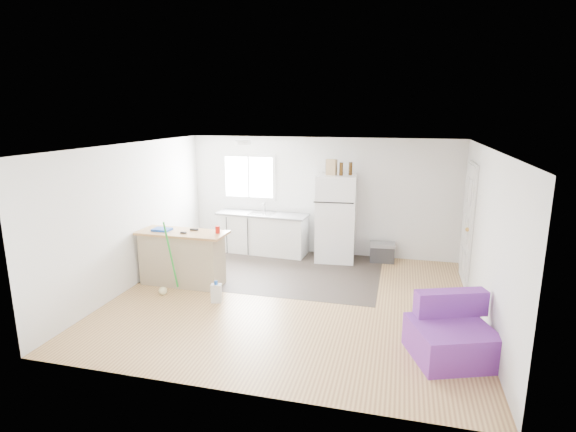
# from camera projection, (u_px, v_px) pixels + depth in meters

# --- Properties ---
(room) EXTENTS (5.51, 5.01, 2.41)m
(room) POSITION_uv_depth(u_px,v_px,m) (292.00, 226.00, 6.83)
(room) COLOR #9B6941
(room) RESTS_ON ground
(vinyl_zone) EXTENTS (4.05, 2.50, 0.00)m
(vinyl_zone) POSITION_uv_depth(u_px,v_px,m) (271.00, 269.00, 8.45)
(vinyl_zone) COLOR #38302A
(vinyl_zone) RESTS_ON floor
(window) EXTENTS (1.18, 0.06, 0.98)m
(window) POSITION_uv_depth(u_px,v_px,m) (249.00, 177.00, 9.47)
(window) COLOR white
(window) RESTS_ON back_wall
(interior_door) EXTENTS (0.11, 0.92, 2.10)m
(interior_door) POSITION_uv_depth(u_px,v_px,m) (468.00, 224.00, 7.68)
(interior_door) COLOR white
(interior_door) RESTS_ON right_wall
(ceiling_fixture) EXTENTS (0.30, 0.30, 0.07)m
(ceiling_fixture) POSITION_uv_depth(u_px,v_px,m) (243.00, 142.00, 7.99)
(ceiling_fixture) COLOR white
(ceiling_fixture) RESTS_ON ceiling
(kitchen_cabinets) EXTENTS (1.93, 0.73, 1.11)m
(kitchen_cabinets) POSITION_uv_depth(u_px,v_px,m) (263.00, 233.00, 9.37)
(kitchen_cabinets) COLOR white
(kitchen_cabinets) RESTS_ON floor
(peninsula) EXTENTS (1.52, 0.61, 0.93)m
(peninsula) POSITION_uv_depth(u_px,v_px,m) (182.00, 258.00, 7.64)
(peninsula) COLOR tan
(peninsula) RESTS_ON floor
(refrigerator) EXTENTS (0.81, 0.77, 1.71)m
(refrigerator) POSITION_uv_depth(u_px,v_px,m) (336.00, 218.00, 8.83)
(refrigerator) COLOR white
(refrigerator) RESTS_ON floor
(cooler) EXTENTS (0.51, 0.37, 0.37)m
(cooler) POSITION_uv_depth(u_px,v_px,m) (382.00, 252.00, 8.86)
(cooler) COLOR #303032
(cooler) RESTS_ON floor
(purple_seat) EXTENTS (1.13, 1.12, 0.74)m
(purple_seat) POSITION_uv_depth(u_px,v_px,m) (451.00, 336.00, 5.40)
(purple_seat) COLOR purple
(purple_seat) RESTS_ON floor
(cleaner_jug) EXTENTS (0.18, 0.14, 0.35)m
(cleaner_jug) POSITION_uv_depth(u_px,v_px,m) (216.00, 293.00, 6.96)
(cleaner_jug) COLOR silver
(cleaner_jug) RESTS_ON floor
(mop) EXTENTS (0.21, 0.35, 1.23)m
(mop) POSITION_uv_depth(u_px,v_px,m) (165.00, 280.00, 7.26)
(mop) COLOR green
(mop) RESTS_ON floor
(red_cup) EXTENTS (0.10, 0.10, 0.12)m
(red_cup) POSITION_uv_depth(u_px,v_px,m) (218.00, 230.00, 7.42)
(red_cup) COLOR red
(red_cup) RESTS_ON peninsula
(blue_tray) EXTENTS (0.30, 0.23, 0.04)m
(blue_tray) POSITION_uv_depth(u_px,v_px,m) (162.00, 230.00, 7.60)
(blue_tray) COLOR #1243AF
(blue_tray) RESTS_ON peninsula
(tool_a) EXTENTS (0.15, 0.07, 0.03)m
(tool_a) POSITION_uv_depth(u_px,v_px,m) (194.00, 229.00, 7.61)
(tool_a) COLOR black
(tool_a) RESTS_ON peninsula
(tool_b) EXTENTS (0.10, 0.04, 0.03)m
(tool_b) POSITION_uv_depth(u_px,v_px,m) (183.00, 233.00, 7.42)
(tool_b) COLOR black
(tool_b) RESTS_ON peninsula
(cardboard_box) EXTENTS (0.22, 0.15, 0.30)m
(cardboard_box) POSITION_uv_depth(u_px,v_px,m) (331.00, 167.00, 8.57)
(cardboard_box) COLOR #9F875B
(cardboard_box) RESTS_ON refrigerator
(bottle_left) EXTENTS (0.08, 0.08, 0.25)m
(bottle_left) POSITION_uv_depth(u_px,v_px,m) (341.00, 169.00, 8.51)
(bottle_left) COLOR #3C240A
(bottle_left) RESTS_ON refrigerator
(bottle_right) EXTENTS (0.08, 0.08, 0.25)m
(bottle_right) POSITION_uv_depth(u_px,v_px,m) (350.00, 169.00, 8.55)
(bottle_right) COLOR #3C240A
(bottle_right) RESTS_ON refrigerator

